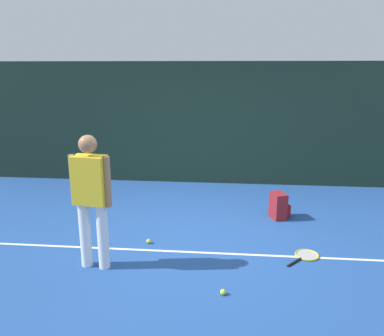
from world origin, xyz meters
name	(u,v)px	position (x,y,z in m)	size (l,w,h in m)	color
ground_plane	(189,241)	(0.00, 0.00, 0.00)	(12.00, 12.00, 0.00)	#234C93
back_fence	(204,124)	(0.00, 3.00, 1.30)	(10.00, 0.10, 2.59)	#192D23
court_line	(187,252)	(0.00, -0.36, 0.00)	(9.00, 0.05, 0.00)	white
tennis_player	(91,194)	(-1.11, -0.85, 0.97)	(0.53, 0.27, 1.70)	white
tennis_racket	(306,256)	(1.61, -0.33, 0.01)	(0.54, 0.57, 0.03)	black
backpack	(279,206)	(1.41, 1.02, 0.21)	(0.35, 0.35, 0.44)	maroon
tennis_ball_near_player	(149,241)	(-0.58, -0.15, 0.03)	(0.07, 0.07, 0.07)	#CCE033
tennis_ball_by_fence	(223,292)	(0.52, -1.34, 0.03)	(0.07, 0.07, 0.07)	#CCE033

